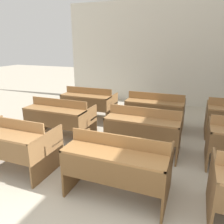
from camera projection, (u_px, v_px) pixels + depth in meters
name	position (u px, v px, depth m)	size (l,w,h in m)	color
wall_back	(173.00, 54.00, 6.70)	(7.02, 0.06, 3.19)	beige
bench_front_left	(12.00, 142.00, 3.36)	(1.27, 0.78, 0.83)	brown
bench_front_center	(118.00, 162.00, 2.77)	(1.27, 0.78, 0.83)	brown
bench_second_left	(60.00, 117.00, 4.48)	(1.27, 0.78, 0.83)	brown
bench_second_center	(144.00, 128.00, 3.89)	(1.27, 0.78, 0.83)	brown
bench_third_left	(89.00, 102.00, 5.60)	(1.27, 0.78, 0.83)	brown
bench_third_center	(155.00, 109.00, 5.01)	(1.27, 0.78, 0.83)	brown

